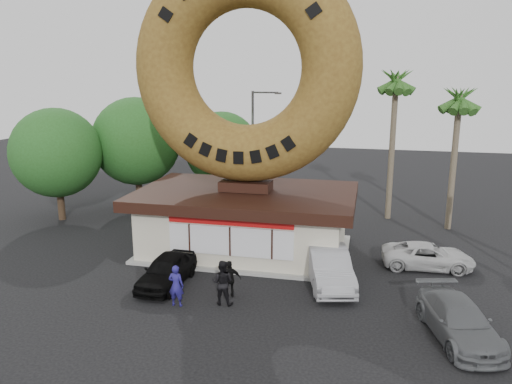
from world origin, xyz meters
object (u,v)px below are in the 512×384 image
at_px(donut_shop, 246,219).
at_px(car_grey, 459,320).
at_px(street_lamp, 255,141).
at_px(person_left, 176,286).
at_px(person_center, 222,282).
at_px(car_white, 428,256).
at_px(car_black, 167,270).
at_px(car_silver, 329,267).
at_px(person_right, 230,279).
at_px(giant_donut, 245,68).

distance_m(donut_shop, car_grey, 11.88).
height_order(street_lamp, person_left, street_lamp).
height_order(person_center, car_white, person_center).
bearing_deg(donut_shop, car_grey, -36.38).
height_order(person_left, person_center, person_center).
bearing_deg(person_center, car_black, -21.96).
bearing_deg(person_left, donut_shop, -99.56).
xyz_separation_m(person_left, car_black, (-1.18, 1.82, -0.19)).
distance_m(donut_shop, street_lamp, 10.54).
distance_m(person_left, car_silver, 6.83).
distance_m(person_left, car_black, 2.18).
xyz_separation_m(person_left, car_white, (10.32, 6.53, -0.27)).
height_order(street_lamp, car_black, street_lamp).
distance_m(street_lamp, car_white, 15.60).
bearing_deg(car_black, street_lamp, 90.00).
xyz_separation_m(donut_shop, street_lamp, (-1.86, 10.02, 2.72)).
relative_size(car_silver, car_white, 1.12).
bearing_deg(person_left, person_right, -146.27).
height_order(car_silver, car_white, car_silver).
bearing_deg(giant_donut, car_grey, -36.45).
xyz_separation_m(giant_donut, car_silver, (4.63, -3.31, -8.64)).
relative_size(person_right, car_white, 0.37).
distance_m(giant_donut, car_black, 10.40).
bearing_deg(donut_shop, person_right, -82.80).
xyz_separation_m(car_black, car_white, (11.51, 4.71, -0.08)).
bearing_deg(donut_shop, car_black, -115.04).
relative_size(car_black, car_white, 0.93).
distance_m(donut_shop, car_black, 5.69).
height_order(car_black, car_grey, car_black).
bearing_deg(person_right, person_left, 12.75).
bearing_deg(person_left, car_grey, 179.46).
bearing_deg(giant_donut, donut_shop, -90.00).
bearing_deg(street_lamp, car_white, -43.31).
height_order(giant_donut, person_left, giant_donut).
distance_m(street_lamp, car_grey, 20.84).
height_order(giant_donut, person_center, giant_donut).
xyz_separation_m(donut_shop, car_white, (9.14, -0.35, -1.16)).
relative_size(giant_donut, car_black, 2.82).
height_order(donut_shop, car_silver, donut_shop).
xyz_separation_m(donut_shop, person_left, (-1.18, -6.88, -0.90)).
relative_size(person_left, person_right, 1.08).
xyz_separation_m(street_lamp, car_black, (-0.51, -15.08, -3.80)).
relative_size(street_lamp, person_right, 4.98).
bearing_deg(donut_shop, car_silver, -35.41).
distance_m(person_center, person_right, 0.71).
bearing_deg(car_grey, donut_shop, 128.82).
relative_size(donut_shop, giant_donut, 0.99).
height_order(person_center, car_grey, person_center).
distance_m(person_right, car_white, 9.95).
height_order(person_left, car_silver, person_left).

